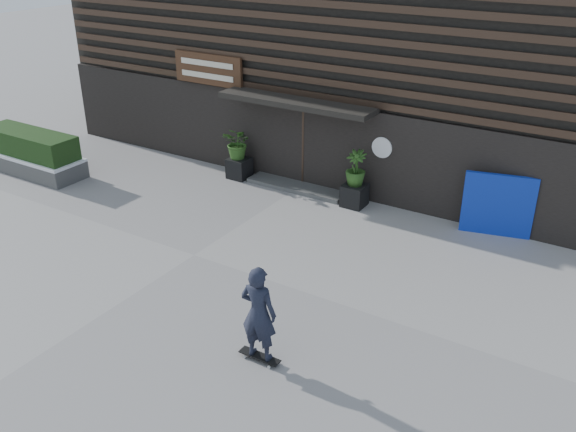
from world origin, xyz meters
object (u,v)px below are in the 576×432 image
Objects in this scene: planter_pot_right at (354,195)px; skateboarder at (259,314)px; raised_bed at (34,164)px; planter_pot_left at (239,168)px; blue_tarp at (498,205)px.

skateboarder is at bearing -77.43° from planter_pot_right.
raised_bed is at bearing -162.58° from planter_pot_right.
planter_pot_left is 0.17× the size of raised_bed.
planter_pot_right is at bearing 17.42° from raised_bed.
planter_pot_left is 0.32× the size of skateboarder.
planter_pot_right is at bearing 102.57° from skateboarder.
planter_pot_left is at bearing 168.47° from blue_tarp.
planter_pot_right is 9.83m from raised_bed.
blue_tarp is at bearing 2.30° from planter_pot_left.
skateboarder reaches higher than raised_bed.
raised_bed is at bearing -152.20° from planter_pot_left.
blue_tarp reaches higher than planter_pot_left.
planter_pot_left is 6.31m from raised_bed.
skateboarder is (10.88, -3.75, 0.73)m from raised_bed.
planter_pot_left is 8.56m from skateboarder.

